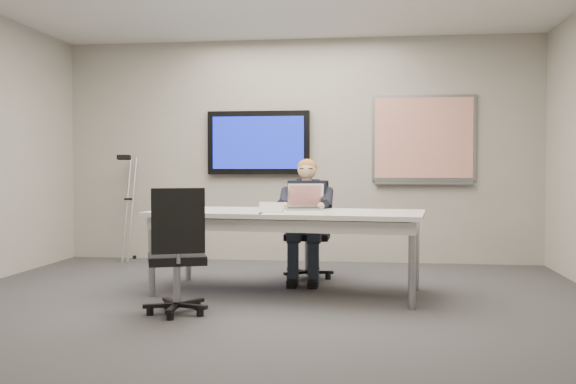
# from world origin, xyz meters

# --- Properties ---
(floor) EXTENTS (6.00, 6.00, 0.02)m
(floor) POSITION_xyz_m (0.00, 0.00, 0.00)
(floor) COLOR #363639
(floor) RESTS_ON ground
(wall_back) EXTENTS (6.00, 0.02, 2.80)m
(wall_back) POSITION_xyz_m (0.00, 3.00, 1.40)
(wall_back) COLOR #ACA69B
(wall_back) RESTS_ON ground
(wall_front) EXTENTS (6.00, 0.02, 2.80)m
(wall_front) POSITION_xyz_m (0.00, -3.00, 1.40)
(wall_front) COLOR #ACA69B
(wall_front) RESTS_ON ground
(conference_table) EXTENTS (2.60, 1.30, 0.77)m
(conference_table) POSITION_xyz_m (0.14, 0.88, 0.68)
(conference_table) COLOR white
(conference_table) RESTS_ON ground
(tv_display) EXTENTS (1.30, 0.09, 0.80)m
(tv_display) POSITION_xyz_m (-0.50, 2.95, 1.50)
(tv_display) COLOR black
(tv_display) RESTS_ON wall_back
(whiteboard) EXTENTS (1.25, 0.08, 1.10)m
(whiteboard) POSITION_xyz_m (1.55, 2.97, 1.53)
(whiteboard) COLOR gray
(whiteboard) RESTS_ON wall_back
(office_chair_far) EXTENTS (0.50, 0.50, 1.04)m
(office_chair_far) POSITION_xyz_m (0.25, 1.73, 0.33)
(office_chair_far) COLOR black
(office_chair_far) RESTS_ON ground
(office_chair_near) EXTENTS (0.62, 0.62, 1.02)m
(office_chair_near) POSITION_xyz_m (-0.62, -0.13, 0.32)
(office_chair_near) COLOR black
(office_chair_near) RESTS_ON ground
(seated_person) EXTENTS (0.39, 0.67, 1.27)m
(seated_person) POSITION_xyz_m (0.25, 1.49, 0.51)
(seated_person) COLOR #212837
(seated_person) RESTS_ON office_chair_far
(crutch) EXTENTS (0.25, 0.75, 1.43)m
(crutch) POSITION_xyz_m (-2.13, 2.75, 0.69)
(crutch) COLOR #A2A4A9
(crutch) RESTS_ON ground
(laptop) EXTENTS (0.39, 0.39, 0.25)m
(laptop) POSITION_xyz_m (0.27, 1.13, 0.84)
(laptop) COLOR #A5A5A7
(laptop) RESTS_ON conference_table
(name_tent) EXTENTS (0.24, 0.14, 0.09)m
(name_tent) POSITION_xyz_m (0.02, 0.65, 0.82)
(name_tent) COLOR white
(name_tent) RESTS_ON conference_table
(pen) EXTENTS (0.01, 0.15, 0.01)m
(pen) POSITION_xyz_m (-0.05, 0.48, 0.78)
(pen) COLOR black
(pen) RESTS_ON conference_table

